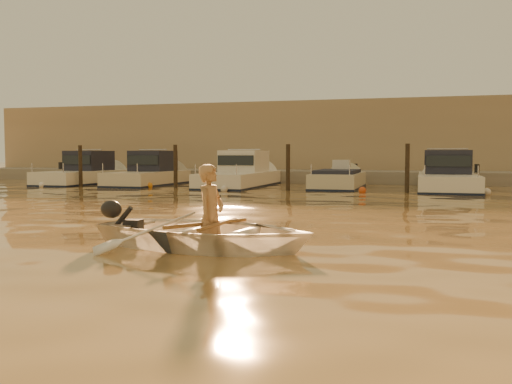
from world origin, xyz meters
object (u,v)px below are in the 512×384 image
(moored_boat_4, at_px, (447,176))
(waterfront_building, at_px, (337,141))
(dinghy, at_px, (206,232))
(person, at_px, (211,216))
(moored_boat_1, at_px, (148,173))
(moored_boat_2, at_px, (240,174))
(moored_boat_0, at_px, (83,172))
(moored_boat_3, at_px, (338,183))

(moored_boat_4, relative_size, waterfront_building, 0.16)
(dinghy, bearing_deg, moored_boat_4, -5.90)
(person, bearing_deg, dinghy, 90.00)
(moored_boat_1, xyz_separation_m, moored_boat_4, (14.47, 0.00, 0.00))
(dinghy, distance_m, person, 0.30)
(moored_boat_2, bearing_deg, moored_boat_4, 0.00)
(moored_boat_0, height_order, waterfront_building, waterfront_building)
(person, relative_size, moored_boat_3, 0.29)
(moored_boat_3, bearing_deg, waterfront_building, 98.65)
(moored_boat_2, bearing_deg, moored_boat_3, 0.00)
(moored_boat_0, bearing_deg, moored_boat_3, 0.00)
(dinghy, relative_size, person, 2.22)
(moored_boat_1, height_order, moored_boat_4, same)
(waterfront_building, bearing_deg, moored_boat_1, -126.09)
(dinghy, bearing_deg, waterfront_building, 12.51)
(person, distance_m, moored_boat_0, 22.29)
(dinghy, distance_m, moored_boat_0, 22.22)
(dinghy, relative_size, waterfront_building, 0.08)
(person, relative_size, moored_boat_0, 0.25)
(moored_boat_3, bearing_deg, moored_boat_0, 180.00)
(moored_boat_0, height_order, moored_boat_2, same)
(moored_boat_1, height_order, moored_boat_3, moored_boat_1)
(person, height_order, moored_boat_0, moored_boat_0)
(moored_boat_1, relative_size, moored_boat_4, 0.89)
(moored_boat_0, relative_size, moored_boat_4, 0.93)
(person, height_order, waterfront_building, waterfront_building)
(moored_boat_4, bearing_deg, dinghy, -104.52)
(moored_boat_3, height_order, waterfront_building, waterfront_building)
(moored_boat_0, xyz_separation_m, moored_boat_3, (13.48, 0.00, -0.40))
(dinghy, xyz_separation_m, person, (0.10, -0.01, 0.28))
(dinghy, height_order, person, person)
(moored_boat_2, relative_size, moored_boat_3, 1.33)
(moored_boat_2, xyz_separation_m, moored_boat_4, (9.56, 0.00, 0.00))
(moored_boat_2, bearing_deg, waterfront_building, 74.24)
(moored_boat_2, bearing_deg, moored_boat_1, 180.00)
(dinghy, height_order, waterfront_building, waterfront_building)
(waterfront_building, bearing_deg, moored_boat_0, -137.03)
(moored_boat_0, bearing_deg, moored_boat_4, 0.00)
(moored_boat_2, bearing_deg, dinghy, -73.90)
(person, relative_size, moored_boat_4, 0.23)
(person, bearing_deg, moored_boat_3, 9.79)
(moored_boat_4, bearing_deg, moored_boat_1, 180.00)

